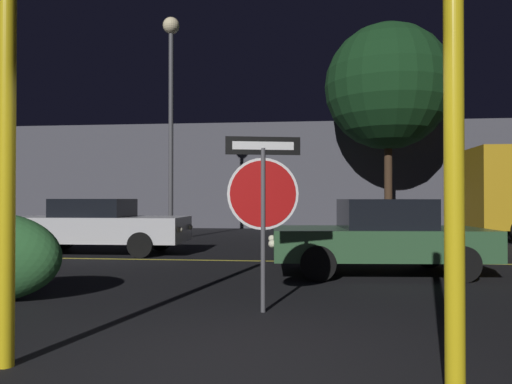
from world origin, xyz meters
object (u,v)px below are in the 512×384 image
Objects in this scene: stop_sign at (263,191)px; yellow_pole_left at (7,150)px; street_lamp at (171,81)px; passing_car_2 at (98,226)px; tree_0 at (388,87)px; passing_car_3 at (379,237)px; yellow_pole_right at (454,166)px.

stop_sign is 2.93m from yellow_pole_left.
yellow_pole_left is 0.48× the size of street_lamp.
street_lamp is (0.71, 4.13, 4.61)m from passing_car_2.
yellow_pole_left is 18.11m from tree_0.
tree_0 reaches higher than passing_car_3.
tree_0 is (8.48, 8.46, 5.20)m from passing_car_2.
yellow_pole_left is (-1.92, -2.19, 0.31)m from stop_sign.
yellow_pole_right reaches higher than passing_car_2.
street_lamp is 0.88× the size of tree_0.
tree_0 is at bearing 62.63° from stop_sign.
yellow_pole_right is 0.38× the size of tree_0.
stop_sign reaches higher than passing_car_3.
passing_car_2 is 0.53× the size of tree_0.
street_lamp is at bearing 169.32° from passing_car_2.
stop_sign is 11.61m from street_lamp.
yellow_pole_right is 0.71× the size of passing_car_2.
yellow_pole_right is at bearing -97.30° from tree_0.
stop_sign is 0.25× the size of tree_0.
tree_0 is (5.65, 16.70, 4.12)m from yellow_pole_left.
stop_sign is 0.48× the size of passing_car_2.
yellow_pole_left is 13.04m from street_lamp.
tree_0 is at bearing 71.31° from yellow_pole_left.
passing_car_2 is at bearing 62.93° from passing_car_3.
passing_car_3 is 0.48× the size of tree_0.
stop_sign is at bearing 120.80° from yellow_pole_right.
passing_car_2 is 1.11× the size of passing_car_3.
passing_car_3 is 0.54× the size of street_lamp.
street_lamp is 8.92m from tree_0.
street_lamp is (-5.59, 12.76, 3.71)m from yellow_pole_right.
stop_sign is at bearing 37.20° from passing_car_2.
yellow_pole_left is at bearing -144.29° from stop_sign.
street_lamp is (-4.05, 10.18, 3.84)m from stop_sign.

